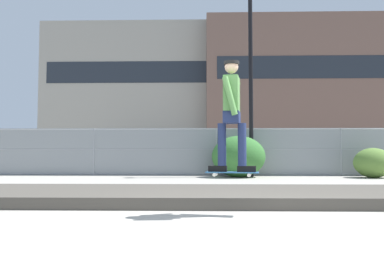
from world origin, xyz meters
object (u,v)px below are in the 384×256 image
Objects in this scene: skater at (232,108)px; skateboard at (232,173)px; parked_car_near at (165,154)px; shrub_left at (238,156)px; street_lamp at (251,57)px; shrub_center at (373,163)px.

skateboard is at bearing -86.42° from skater.
skateboard is 0.18× the size of parked_car_near.
street_lamp is at bearing 32.63° from shrub_left.
skateboard is at bearing -124.66° from shrub_center.
shrub_center is (4.79, -0.23, -0.22)m from shrub_left.
shrub_left is at bearing -147.37° from street_lamp.
street_lamp is 5.84m from parked_car_near.
shrub_center is at bearing 55.34° from skateboard.
skater reaches higher than shrub_left.
skater is (-0.00, 0.00, 0.99)m from skateboard.
skateboard is 0.11× the size of street_lamp.
skater reaches higher than skateboard.
shrub_left is (3.00, -3.20, -0.08)m from parked_car_near.
parked_car_near is at bearing 100.30° from skater.
shrub_center is (4.27, -0.57, -3.99)m from street_lamp.
shrub_left is at bearing -46.87° from parked_car_near.
skater is 9.34m from street_lamp.
skateboard is 11.83m from parked_car_near.
parked_car_near is at bearing 133.13° from shrub_left.
skater is at bearing -99.06° from street_lamp.
skater reaches higher than parked_car_near.
street_lamp reaches higher than skateboard.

